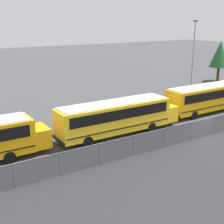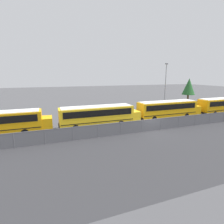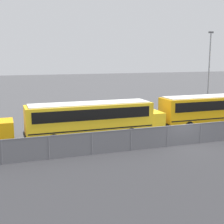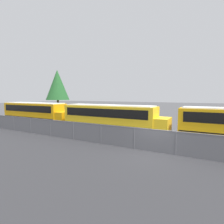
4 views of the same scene
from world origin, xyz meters
name	(u,v)px [view 1 (image 1 of 4)]	position (x,y,z in m)	size (l,w,h in m)	color
ground_plane	(202,137)	(0.00, 0.00, 0.00)	(200.00, 200.00, 0.00)	#424244
fence	(203,128)	(0.00, 0.00, 0.86)	(63.43, 0.07, 1.68)	#9EA0A5
school_bus_1	(117,115)	(-6.14, 4.57, 1.82)	(12.14, 2.54, 3.07)	yellow
school_bus_2	(210,96)	(6.68, 5.18, 1.82)	(12.14, 2.54, 3.07)	#EDA80F
light_pole	(193,55)	(11.43, 12.71, 5.37)	(0.60, 0.24, 9.94)	gray
tree_0	(220,54)	(22.09, 16.93, 4.50)	(3.26, 3.26, 6.66)	#51381E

